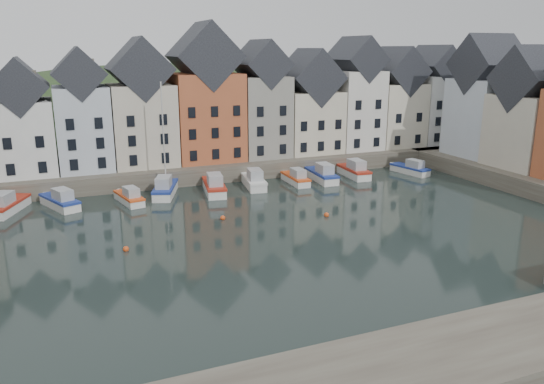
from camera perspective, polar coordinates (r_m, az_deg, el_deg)
ground at (r=47.04m, az=2.25°, el=-5.20°), size 260.00×260.00×0.00m
far_quay at (r=74.07m, az=-7.39°, el=3.07°), size 90.00×16.00×2.00m
hillside at (r=103.68m, az=-10.78°, el=-4.44°), size 153.60×70.40×64.00m
far_terrace at (r=71.82m, az=-4.67°, el=9.14°), size 72.37×8.16×17.78m
right_terrace at (r=73.02m, az=26.35°, el=7.76°), size 8.30×24.25×16.36m
mooring_buoys at (r=50.33m, az=-4.43°, el=-3.67°), size 20.50×5.50×0.50m
boat_a at (r=61.02m, az=-26.57°, el=-1.31°), size 4.27×6.74×2.48m
boat_b at (r=60.50m, az=-21.80°, el=-0.93°), size 4.18×6.52×2.40m
boat_c at (r=59.93m, az=-15.07°, el=-0.59°), size 2.83×5.75×2.12m
boat_d at (r=62.14m, az=-11.43°, el=0.40°), size 4.30×7.15×13.07m
boat_e at (r=62.29m, az=-6.23°, el=0.61°), size 3.29×7.24×2.68m
boat_f at (r=64.70m, az=-1.98°, el=1.21°), size 3.09×6.96×2.58m
boat_g at (r=66.39m, az=2.59°, el=1.47°), size 1.94×5.82×2.22m
boat_h at (r=68.04m, az=5.39°, el=1.86°), size 2.60×6.92×2.61m
boat_i at (r=70.81m, az=8.74°, el=2.29°), size 2.56×6.99×2.64m
boat_j at (r=74.01m, az=14.71°, el=2.42°), size 2.91×6.01×2.21m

